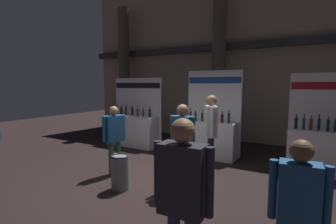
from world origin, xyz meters
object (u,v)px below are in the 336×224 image
object	(u,v)px
exhibitor_booth_1	(210,135)
visitor_7	(182,191)
visitor_5	(182,139)
visitor_6	(211,126)
trash_bin	(120,172)
exhibitor_booth_2	(322,148)
visitor_4	(298,209)
visitor_0	(114,134)
exhibitor_booth_0	(133,128)

from	to	relation	value
exhibitor_booth_1	visitor_7	bearing A→B (deg)	-72.28
visitor_5	visitor_7	distance (m)	2.54
visitor_6	trash_bin	bearing A→B (deg)	-63.26
exhibitor_booth_2	visitor_4	xyz separation A→B (m)	(-0.29, -4.20, 0.31)
visitor_0	visitor_7	xyz separation A→B (m)	(2.92, -2.30, 0.12)
visitor_7	trash_bin	bearing A→B (deg)	140.72
exhibitor_booth_0	exhibitor_booth_2	bearing A→B (deg)	-0.19
visitor_7	exhibitor_booth_0	bearing A→B (deg)	129.94
exhibitor_booth_1	visitor_6	bearing A→B (deg)	-68.34
visitor_7	visitor_6	bearing A→B (deg)	103.85
exhibitor_booth_1	visitor_7	world-z (taller)	exhibitor_booth_1
exhibitor_booth_2	trash_bin	xyz separation A→B (m)	(-3.44, -3.02, -0.27)
exhibitor_booth_1	exhibitor_booth_2	size ratio (longest dim) A/B	1.05
visitor_0	visitor_5	world-z (taller)	visitor_5
visitor_4	visitor_0	bearing A→B (deg)	150.40
trash_bin	visitor_5	world-z (taller)	visitor_5
exhibitor_booth_1	visitor_7	xyz separation A→B (m)	(1.50, -4.70, 0.44)
exhibitor_booth_2	visitor_0	bearing A→B (deg)	-150.17
exhibitor_booth_1	visitor_4	size ratio (longest dim) A/B	1.57
visitor_6	visitor_5	bearing A→B (deg)	-36.22
trash_bin	visitor_7	distance (m)	2.85
visitor_7	visitor_5	bearing A→B (deg)	114.55
exhibitor_booth_2	visitor_5	bearing A→B (deg)	-134.61
exhibitor_booth_1	visitor_7	distance (m)	4.95
exhibitor_booth_2	trash_bin	bearing A→B (deg)	-138.78
exhibitor_booth_0	exhibitor_booth_2	world-z (taller)	exhibitor_booth_2
visitor_5	visitor_6	world-z (taller)	visitor_6
exhibitor_booth_2	visitor_7	size ratio (longest dim) A/B	1.33
trash_bin	visitor_6	world-z (taller)	visitor_6
trash_bin	exhibitor_booth_0	bearing A→B (deg)	124.11
visitor_0	exhibitor_booth_0	bearing A→B (deg)	-132.51
exhibitor_booth_0	exhibitor_booth_1	xyz separation A→B (m)	(2.76, -0.00, 0.02)
exhibitor_booth_0	visitor_5	world-z (taller)	exhibitor_booth_0
exhibitor_booth_0	visitor_0	xyz separation A→B (m)	(1.34, -2.40, 0.34)
trash_bin	visitor_4	distance (m)	3.42
exhibitor_booth_0	exhibitor_booth_1	distance (m)	2.76
exhibitor_booth_2	visitor_4	bearing A→B (deg)	-93.92
visitor_7	visitor_4	bearing A→B (deg)	24.51
visitor_0	visitor_5	size ratio (longest dim) A/B	0.93
exhibitor_booth_0	visitor_6	distance (m)	3.58
trash_bin	visitor_6	bearing A→B (deg)	54.30
exhibitor_booth_2	visitor_6	world-z (taller)	exhibitor_booth_2
visitor_4	visitor_7	distance (m)	1.07
exhibitor_booth_0	visitor_6	world-z (taller)	exhibitor_booth_0
trash_bin	visitor_7	size ratio (longest dim) A/B	0.39
exhibitor_booth_1	trash_bin	xyz separation A→B (m)	(-0.70, -3.04, -0.28)
exhibitor_booth_0	visitor_7	size ratio (longest dim) A/B	1.30
exhibitor_booth_1	exhibitor_booth_2	bearing A→B (deg)	-0.39
exhibitor_booth_1	exhibitor_booth_2	distance (m)	2.74
exhibitor_booth_0	visitor_4	bearing A→B (deg)	-38.98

